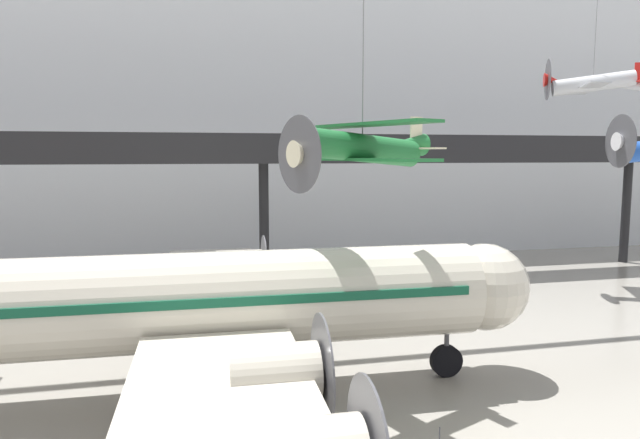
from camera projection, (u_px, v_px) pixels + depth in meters
hangar_back_wall at (250, 109)px, 48.08m from camera, size 140.00×3.00×25.51m
mezzanine_walkway at (265, 159)px, 39.17m from camera, size 110.00×3.20×10.38m
airliner_silver_main at (191, 303)px, 20.88m from camera, size 27.40×31.09×10.49m
suspended_plane_silver_racer at (593, 84)px, 36.81m from camera, size 6.38×7.23×7.15m
suspended_plane_green_biplane at (361, 147)px, 19.72m from camera, size 6.03×6.98×11.72m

